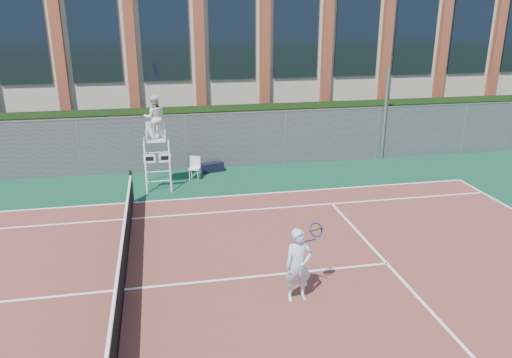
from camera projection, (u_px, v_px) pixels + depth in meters
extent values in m
plane|color=#233814|center=(124.00, 291.00, 11.31)|extent=(120.00, 120.00, 0.00)
cube|color=#0C3824|center=(126.00, 269.00, 12.24)|extent=(36.00, 20.00, 0.01)
cube|color=brown|center=(124.00, 290.00, 11.30)|extent=(23.77, 10.97, 0.02)
cylinder|color=black|center=(132.00, 187.00, 16.33)|extent=(0.10, 0.10, 1.10)
cube|color=black|center=(122.00, 273.00, 11.16)|extent=(0.03, 11.00, 0.86)
cube|color=white|center=(120.00, 255.00, 11.01)|extent=(0.06, 11.20, 0.07)
cube|color=black|center=(135.00, 138.00, 20.24)|extent=(40.00, 1.40, 2.20)
cube|color=#BEB59E|center=(135.00, 50.00, 26.74)|extent=(44.00, 10.00, 8.00)
cylinder|color=#9EA0A5|center=(385.00, 115.00, 20.64)|extent=(0.12, 0.12, 3.82)
cylinder|color=white|center=(146.00, 168.00, 17.18)|extent=(0.05, 0.50, 1.81)
cylinder|color=white|center=(170.00, 167.00, 17.34)|extent=(0.05, 0.50, 1.81)
cylinder|color=white|center=(146.00, 160.00, 18.05)|extent=(0.05, 0.50, 1.81)
cylinder|color=white|center=(169.00, 159.00, 18.20)|extent=(0.05, 0.50, 1.81)
cube|color=white|center=(156.00, 140.00, 17.41)|extent=(0.65, 0.56, 0.06)
cube|color=white|center=(155.00, 129.00, 17.55)|extent=(0.65, 0.05, 0.56)
cube|color=white|center=(150.00, 159.00, 17.20)|extent=(0.41, 0.03, 0.32)
cube|color=white|center=(165.00, 158.00, 17.30)|extent=(0.41, 0.03, 0.32)
imported|color=silver|center=(155.00, 117.00, 17.20)|extent=(0.79, 0.64, 1.53)
cube|color=silver|center=(194.00, 169.00, 18.61)|extent=(0.49, 0.49, 0.04)
cube|color=silver|center=(195.00, 161.00, 18.70)|extent=(0.39, 0.15, 0.42)
cylinder|color=silver|center=(189.00, 175.00, 18.54)|extent=(0.03, 0.03, 0.39)
cylinder|color=silver|center=(198.00, 175.00, 18.51)|extent=(0.03, 0.03, 0.39)
cylinder|color=silver|center=(191.00, 173.00, 18.84)|extent=(0.03, 0.03, 0.39)
cylinder|color=silver|center=(200.00, 173.00, 18.81)|extent=(0.03, 0.03, 0.39)
cube|color=black|center=(212.00, 167.00, 19.53)|extent=(0.92, 0.55, 0.37)
cube|color=black|center=(208.00, 168.00, 19.73)|extent=(0.59, 0.40, 0.22)
imported|color=silver|center=(298.00, 265.00, 10.69)|extent=(0.62, 0.43, 1.65)
torus|color=navy|center=(316.00, 230.00, 10.75)|extent=(0.38, 0.30, 0.30)
sphere|color=#CCE533|center=(318.00, 228.00, 10.95)|extent=(0.07, 0.07, 0.07)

